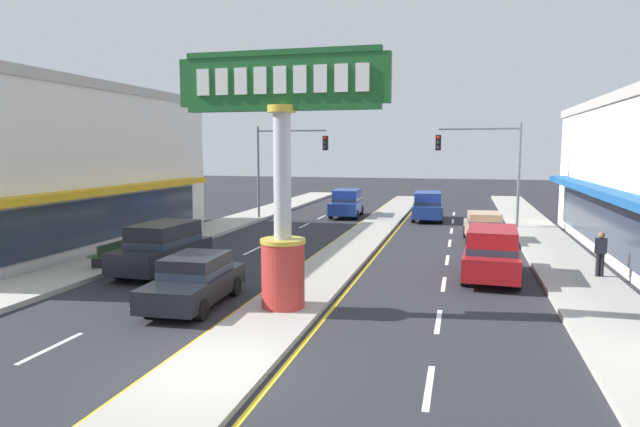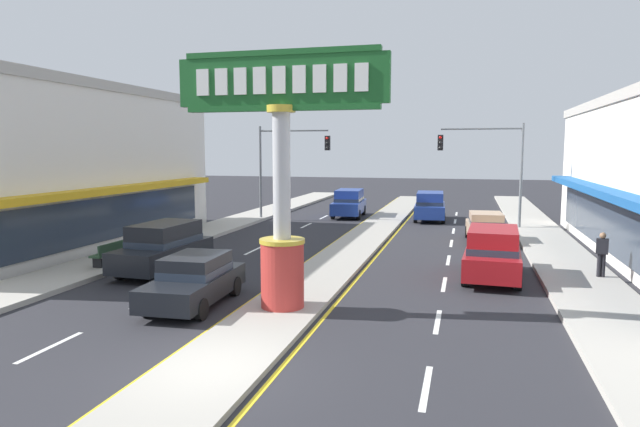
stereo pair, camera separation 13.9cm
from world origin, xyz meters
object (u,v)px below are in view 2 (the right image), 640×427
object	(u,v)px
suv_near_left_lane	(164,247)
street_bench	(108,253)
storefront_left	(43,165)
traffic_light_left_side	(285,156)
traffic_light_right_side	(490,157)
sedan_kerb_right	(486,227)
suv_far_right_lane	(430,206)
sedan_near_right_lane	(194,280)
suv_mid_left_lane	(493,253)
district_sign	(282,184)
pedestrian_near_kerb	(602,252)
suv_far_left_oncoming	(349,203)

from	to	relation	value
suv_near_left_lane	street_bench	xyz separation A→B (m)	(-2.39, -0.11, -0.34)
street_bench	storefront_left	bearing A→B (deg)	146.58
traffic_light_left_side	traffic_light_right_side	size ratio (longest dim) A/B	1.00
traffic_light_left_side	sedan_kerb_right	bearing A→B (deg)	-23.76
storefront_left	street_bench	size ratio (longest dim) A/B	11.91
traffic_light_right_side	suv_far_right_lane	world-z (taller)	traffic_light_right_side
traffic_light_left_side	suv_far_right_lane	size ratio (longest dim) A/B	1.32
sedan_kerb_right	suv_near_left_lane	bearing A→B (deg)	-139.75
traffic_light_left_side	storefront_left	bearing A→B (deg)	-127.59
traffic_light_right_side	suv_near_left_lane	bearing A→B (deg)	-129.28
sedan_kerb_right	sedan_near_right_lane	bearing A→B (deg)	-122.13
sedan_near_right_lane	suv_near_left_lane	distance (m)	5.07
traffic_light_left_side	suv_near_left_lane	world-z (taller)	traffic_light_left_side
suv_mid_left_lane	street_bench	world-z (taller)	suv_mid_left_lane
storefront_left	suv_mid_left_lane	bearing A→B (deg)	-6.42
storefront_left	suv_far_right_lane	world-z (taller)	storefront_left
sedan_near_right_lane	suv_near_left_lane	xyz separation A→B (m)	(-3.29, 3.85, 0.20)
district_sign	pedestrian_near_kerb	size ratio (longest dim) A/B	4.57
traffic_light_right_side	street_bench	xyz separation A→B (m)	(-14.86, -15.36, -3.60)
sedan_near_right_lane	suv_mid_left_lane	size ratio (longest dim) A/B	0.93
pedestrian_near_kerb	storefront_left	bearing A→B (deg)	175.97
storefront_left	suv_near_left_lane	size ratio (longest dim) A/B	4.08
district_sign	pedestrian_near_kerb	bearing A→B (deg)	32.93
district_sign	street_bench	distance (m)	9.75
traffic_light_right_side	sedan_kerb_right	size ratio (longest dim) A/B	1.41
traffic_light_left_side	traffic_light_right_side	bearing A→B (deg)	-2.54
suv_far_left_oncoming	traffic_light_left_side	bearing A→B (deg)	-138.20
suv_mid_left_lane	street_bench	xyz separation A→B (m)	(-14.57, -2.05, -0.34)
district_sign	suv_far_right_lane	world-z (taller)	district_sign
suv_far_left_oncoming	traffic_light_right_side	bearing A→B (deg)	-22.31
suv_far_right_lane	suv_mid_left_lane	size ratio (longest dim) A/B	1.00
suv_far_right_lane	suv_far_left_oncoming	distance (m)	5.64
suv_far_left_oncoming	street_bench	bearing A→B (deg)	-106.54
district_sign	sedan_kerb_right	size ratio (longest dim) A/B	1.67
sedan_kerb_right	pedestrian_near_kerb	bearing A→B (deg)	-64.25
sedan_kerb_right	pedestrian_near_kerb	xyz separation A→B (m)	(3.74, -7.75, 0.30)
district_sign	suv_far_left_oncoming	xyz separation A→B (m)	(-2.80, 22.82, -2.75)
sedan_kerb_right	traffic_light_left_side	bearing A→B (deg)	156.24
suv_far_right_lane	sedan_kerb_right	distance (m)	8.69
traffic_light_left_side	sedan_kerb_right	xyz separation A→B (m)	(12.48, -5.49, -3.46)
storefront_left	street_bench	bearing A→B (deg)	-33.42
suv_far_right_lane	suv_near_left_lane	world-z (taller)	same
suv_far_right_lane	pedestrian_near_kerb	world-z (taller)	suv_far_right_lane
sedan_near_right_lane	pedestrian_near_kerb	distance (m)	14.18
suv_far_left_oncoming	sedan_kerb_right	size ratio (longest dim) A/B	1.07
suv_far_left_oncoming	sedan_kerb_right	bearing A→B (deg)	-44.34
storefront_left	pedestrian_near_kerb	world-z (taller)	storefront_left
storefront_left	street_bench	world-z (taller)	storefront_left
suv_mid_left_lane	sedan_kerb_right	size ratio (longest dim) A/B	1.07
district_sign	storefront_left	world-z (taller)	storefront_left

